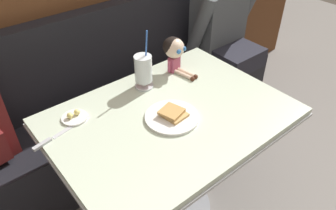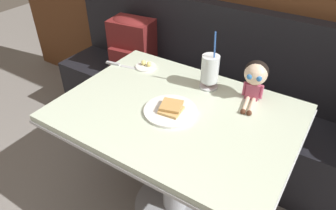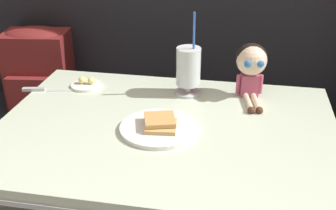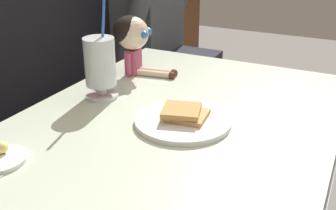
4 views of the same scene
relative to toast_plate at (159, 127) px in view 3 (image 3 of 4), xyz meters
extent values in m
cube|color=black|center=(0.02, 0.62, -0.53)|extent=(2.60, 0.48, 0.45)
cube|color=black|center=(0.02, 0.81, -0.03)|extent=(2.60, 0.10, 0.55)
cube|color=beige|center=(0.02, 0.03, -0.03)|extent=(1.10, 0.80, 0.03)
cube|color=#B7BABF|center=(0.02, 0.03, -0.05)|extent=(1.11, 0.81, 0.02)
cylinder|color=white|center=(0.00, 0.00, 0.00)|extent=(0.25, 0.25, 0.01)
cube|color=tan|center=(0.01, -0.01, 0.01)|extent=(0.10, 0.10, 0.01)
cube|color=tan|center=(0.00, 0.01, 0.02)|extent=(0.12, 0.12, 0.01)
cylinder|color=silver|center=(0.05, 0.29, -0.01)|extent=(0.10, 0.10, 0.01)
cylinder|color=silver|center=(0.05, 0.29, 0.01)|extent=(0.03, 0.03, 0.03)
cylinder|color=silver|center=(0.05, 0.29, 0.10)|extent=(0.09, 0.09, 0.14)
cylinder|color=pink|center=(0.05, 0.29, 0.09)|extent=(0.08, 0.08, 0.12)
cylinder|color=blue|center=(0.07, 0.28, 0.19)|extent=(0.01, 0.03, 0.22)
cylinder|color=white|center=(-0.35, 0.28, -0.01)|extent=(0.12, 0.12, 0.01)
sphere|color=#F4E07A|center=(-0.37, 0.29, 0.01)|extent=(0.03, 0.03, 0.03)
sphere|color=#F4E07A|center=(-0.33, 0.29, 0.01)|extent=(0.03, 0.03, 0.03)
cube|color=silver|center=(-0.41, 0.23, -0.01)|extent=(0.14, 0.05, 0.00)
cube|color=#B2B5BA|center=(-0.53, 0.21, -0.01)|extent=(0.09, 0.04, 0.01)
cube|color=#B74C6B|center=(0.28, 0.31, 0.03)|extent=(0.07, 0.05, 0.08)
sphere|color=beige|center=(0.28, 0.31, 0.13)|extent=(0.11, 0.11, 0.11)
ellipsoid|color=black|center=(0.27, 0.32, 0.14)|extent=(0.13, 0.12, 0.10)
sphere|color=#2D6BB2|center=(0.26, 0.26, 0.13)|extent=(0.03, 0.03, 0.03)
sphere|color=#2D6BB2|center=(0.31, 0.27, 0.13)|extent=(0.03, 0.03, 0.03)
cylinder|color=beige|center=(0.28, 0.23, 0.00)|extent=(0.04, 0.12, 0.02)
cylinder|color=beige|center=(0.30, 0.24, 0.00)|extent=(0.04, 0.12, 0.02)
sphere|color=#4C2819|center=(0.29, 0.17, 0.00)|extent=(0.03, 0.03, 0.03)
sphere|color=#4C2819|center=(0.31, 0.18, 0.00)|extent=(0.03, 0.03, 0.03)
cylinder|color=#B74C6B|center=(0.24, 0.31, 0.04)|extent=(0.02, 0.02, 0.07)
cylinder|color=#B74C6B|center=(0.32, 0.32, 0.04)|extent=(0.02, 0.02, 0.07)
cube|color=maroon|center=(-0.73, 0.64, -0.11)|extent=(0.32, 0.24, 0.38)
cube|color=maroon|center=(-0.73, 0.52, -0.19)|extent=(0.21, 0.08, 0.17)
ellipsoid|color=maroon|center=(-0.73, 0.64, 0.07)|extent=(0.31, 0.23, 0.07)
camera|label=1|loc=(-0.73, -0.86, 0.94)|focal=34.47mm
camera|label=2|loc=(0.61, -0.98, 0.87)|focal=33.30mm
camera|label=3|loc=(0.24, -1.15, 0.66)|focal=45.32mm
camera|label=4|loc=(-0.86, -0.39, 0.46)|focal=43.68mm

